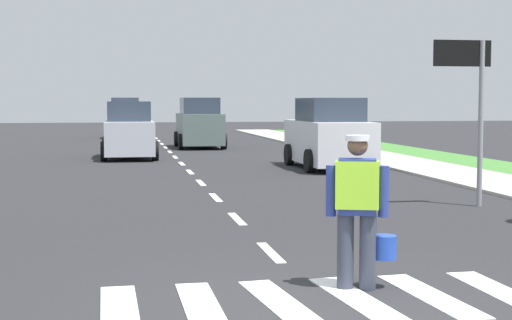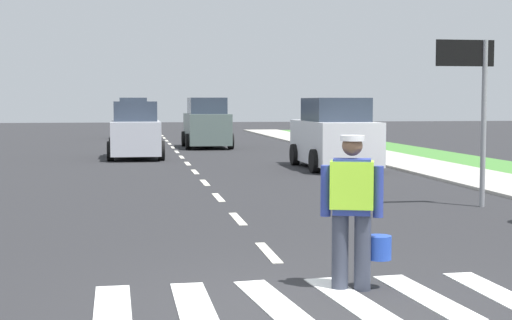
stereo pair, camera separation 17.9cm
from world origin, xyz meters
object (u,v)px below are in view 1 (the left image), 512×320
lane_direction_sign (470,82)px  car_parked_far (329,136)px  car_outgoing_far (199,125)px  car_oncoming_second (129,132)px  car_oncoming_third (125,119)px  road_worker (359,204)px

lane_direction_sign → car_parked_far: size_ratio=0.73×
car_outgoing_far → car_oncoming_second: bearing=-118.1°
lane_direction_sign → car_oncoming_second: 15.41m
car_oncoming_third → car_outgoing_far: 10.04m
lane_direction_sign → car_outgoing_far: (-3.16, 19.86, -1.38)m
lane_direction_sign → car_outgoing_far: bearing=99.0°
car_parked_far → lane_direction_sign: bearing=-87.6°
road_worker → car_oncoming_third: car_oncoming_third is taller
car_oncoming_third → road_worker: bearing=-86.4°
lane_direction_sign → car_oncoming_second: size_ratio=0.82×
car_parked_far → car_outgoing_far: bearing=104.1°
road_worker → car_outgoing_far: size_ratio=0.41×
lane_direction_sign → car_oncoming_third: lane_direction_sign is taller
car_outgoing_far → lane_direction_sign: bearing=-81.0°
road_worker → car_outgoing_far: car_outgoing_far is taller
car_parked_far → car_oncoming_second: size_ratio=1.11×
car_parked_far → car_oncoming_second: 7.94m
car_parked_far → road_worker: bearing=-104.3°
lane_direction_sign → road_worker: bearing=-124.6°
lane_direction_sign → car_outgoing_far: size_ratio=0.79×
road_worker → lane_direction_sign: bearing=55.4°
car_parked_far → car_oncoming_third: bearing=106.1°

